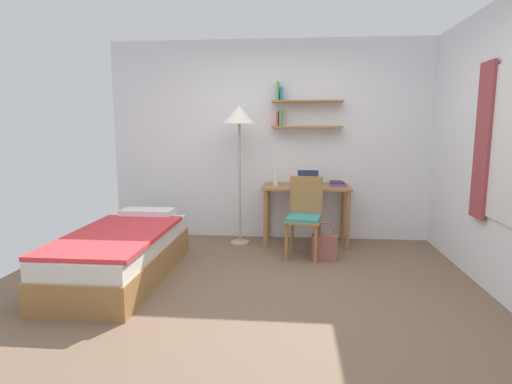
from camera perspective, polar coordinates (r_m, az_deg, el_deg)
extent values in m
plane|color=brown|center=(3.81, 1.34, -13.98)|extent=(5.28, 5.28, 0.00)
cube|color=white|center=(5.54, 2.81, 7.01)|extent=(4.40, 0.05, 2.60)
cube|color=#9E703D|center=(5.39, 7.02, 8.89)|extent=(0.90, 0.22, 0.02)
cube|color=#D13D38|center=(5.41, 2.96, 10.02)|extent=(0.02, 0.17, 0.18)
cube|color=#4CA856|center=(5.42, 3.40, 10.12)|extent=(0.03, 0.15, 0.20)
cube|color=#9E703D|center=(5.40, 7.08, 12.28)|extent=(0.90, 0.22, 0.02)
cube|color=#4CA856|center=(5.43, 3.01, 13.68)|extent=(0.03, 0.17, 0.24)
cube|color=#3384C6|center=(5.45, 3.52, 13.28)|extent=(0.03, 0.13, 0.16)
cube|color=#993D42|center=(4.37, 28.69, 6.10)|extent=(0.03, 0.28, 1.43)
cube|color=#9E703D|center=(4.40, -17.90, -9.30)|extent=(0.85, 1.93, 0.28)
cube|color=silver|center=(4.34, -18.04, -6.53)|extent=(0.82, 1.88, 0.16)
cube|color=#DB383D|center=(4.21, -18.73, -5.62)|extent=(0.87, 1.59, 0.04)
cube|color=white|center=(4.99, -14.72, -2.86)|extent=(0.59, 0.28, 0.10)
cube|color=#9E703D|center=(5.26, 6.93, 0.70)|extent=(1.09, 0.57, 0.03)
cylinder|color=#9E703D|center=(5.10, 1.34, -3.79)|extent=(0.06, 0.06, 0.72)
cylinder|color=#9E703D|center=(5.13, 12.48, -3.92)|extent=(0.06, 0.06, 0.72)
cylinder|color=#9E703D|center=(5.56, 1.67, -2.73)|extent=(0.06, 0.06, 0.72)
cylinder|color=#9E703D|center=(5.59, 11.87, -2.85)|extent=(0.06, 0.06, 0.72)
cube|color=#9E703D|center=(4.76, 6.56, -3.90)|extent=(0.46, 0.48, 0.03)
cube|color=teal|center=(4.75, 6.57, -3.54)|extent=(0.42, 0.44, 0.04)
cube|color=#9E703D|center=(4.89, 6.94, -0.38)|extent=(0.38, 0.10, 0.44)
cylinder|color=#9E703D|center=(4.67, 4.21, -6.92)|extent=(0.04, 0.04, 0.42)
cylinder|color=#9E703D|center=(4.62, 8.21, -7.15)|extent=(0.04, 0.04, 0.42)
cylinder|color=#9E703D|center=(5.00, 4.95, -5.86)|extent=(0.04, 0.04, 0.42)
cylinder|color=#9E703D|center=(4.96, 8.69, -6.06)|extent=(0.04, 0.04, 0.42)
cylinder|color=#B2A893|center=(5.38, -2.21, -6.95)|extent=(0.24, 0.24, 0.02)
cylinder|color=#B2A893|center=(5.23, -2.26, 1.12)|extent=(0.03, 0.03, 1.50)
cone|color=silver|center=(5.18, -2.32, 10.59)|extent=(0.42, 0.42, 0.22)
cube|color=#B7BABF|center=(5.22, 7.18, 0.86)|extent=(0.30, 0.22, 0.01)
cube|color=#B7BABF|center=(5.28, 7.18, 2.10)|extent=(0.29, 0.08, 0.20)
cube|color=black|center=(5.27, 7.18, 2.08)|extent=(0.26, 0.06, 0.17)
cylinder|color=silver|center=(5.22, 2.72, 2.01)|extent=(0.06, 0.06, 0.21)
cube|color=purple|center=(5.31, 11.17, 1.01)|extent=(0.20, 0.24, 0.03)
cube|color=#333338|center=(5.31, 11.11, 1.32)|extent=(0.17, 0.24, 0.02)
cube|color=#99564C|center=(4.76, 9.38, -7.55)|extent=(0.28, 0.11, 0.29)
torus|color=#99564C|center=(4.71, 9.44, -5.27)|extent=(0.20, 0.02, 0.20)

